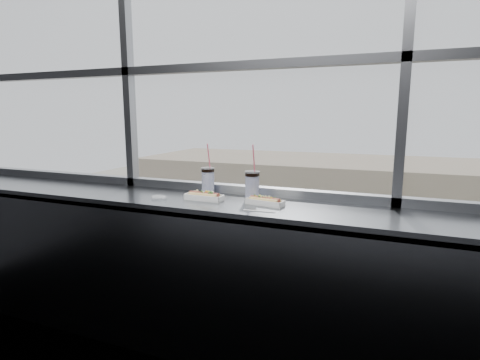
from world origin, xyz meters
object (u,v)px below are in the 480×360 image
at_px(soda_cup_right, 252,184).
at_px(tree_left, 270,220).
at_px(soda_cup_left, 208,179).
at_px(hotdog_tray_right, 265,201).
at_px(car_near_a, 108,292).
at_px(car_far_b, 396,286).
at_px(tree_center, 394,234).
at_px(pedestrian_b, 336,251).
at_px(car_far_a, 247,261).
at_px(car_near_c, 370,345).
at_px(hotdog_tray_left, 204,196).
at_px(pedestrian_a, 312,249).
at_px(loose_straw, 259,211).
at_px(wrapper, 159,197).

bearing_deg(soda_cup_right, tree_left, 106.80).
bearing_deg(soda_cup_left, tree_left, 106.15).
distance_m(hotdog_tray_right, soda_cup_left, 0.53).
height_order(hotdog_tray_right, car_near_a, hotdog_tray_right).
height_order(car_far_b, tree_center, tree_center).
bearing_deg(tree_center, car_near_a, -145.83).
height_order(pedestrian_b, tree_left, tree_left).
bearing_deg(car_far_b, pedestrian_b, 34.97).
relative_size(hotdog_tray_right, car_far_a, 0.04).
bearing_deg(car_far_a, car_near_c, -136.47).
xyz_separation_m(pedestrian_b, tree_left, (-5.66, -1.19, 2.53)).
height_order(hotdog_tray_left, car_far_b, hotdog_tray_left).
bearing_deg(pedestrian_b, car_near_a, 134.96).
relative_size(hotdog_tray_left, tree_center, 0.05).
xyz_separation_m(soda_cup_left, tree_center, (1.99, 28.09, -8.71)).
bearing_deg(soda_cup_right, car_near_c, 87.90).
height_order(pedestrian_a, tree_center, tree_center).
distance_m(hotdog_tray_left, car_far_a, 28.07).
distance_m(soda_cup_left, loose_straw, 0.63).
distance_m(soda_cup_right, car_far_b, 26.71).
distance_m(car_near_c, tree_center, 12.27).
bearing_deg(soda_cup_right, car_far_b, 85.49).
xyz_separation_m(soda_cup_right, car_far_a, (-9.11, 24.18, -11.03)).
bearing_deg(soda_cup_left, pedestrian_b, 94.83).
height_order(car_far_a, pedestrian_b, car_far_a).
height_order(soda_cup_left, loose_straw, soda_cup_left).
height_order(soda_cup_left, car_far_a, soda_cup_left).
xyz_separation_m(hotdog_tray_right, tree_center, (1.50, 28.28, -8.63)).
bearing_deg(tree_left, pedestrian_b, 11.88).
height_order(loose_straw, car_far_b, loose_straw).
bearing_deg(car_near_a, tree_left, -35.10).
distance_m(soda_cup_right, wrapper, 0.64).
relative_size(car_far_a, tree_left, 1.27).
bearing_deg(pedestrian_b, tree_left, 101.88).
bearing_deg(tree_left, soda_cup_left, -73.85).
xyz_separation_m(pedestrian_b, pedestrian_a, (-2.03, -0.46, 0.10)).
relative_size(tree_left, tree_center, 1.02).
height_order(loose_straw, car_near_c, loose_straw).
bearing_deg(wrapper, car_far_b, 84.11).
bearing_deg(tree_center, pedestrian_b, 165.06).
relative_size(loose_straw, tree_center, 0.04).
relative_size(wrapper, car_near_a, 0.02).
relative_size(soda_cup_right, car_near_a, 0.07).
bearing_deg(pedestrian_b, hotdog_tray_left, -175.06).
bearing_deg(car_far_a, pedestrian_b, -57.32).
height_order(soda_cup_left, tree_center, soda_cup_left).
height_order(hotdog_tray_right, car_near_c, hotdog_tray_right).
distance_m(pedestrian_a, tree_center, 6.95).
height_order(pedestrian_b, tree_center, tree_center).
distance_m(pedestrian_b, tree_center, 5.23).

